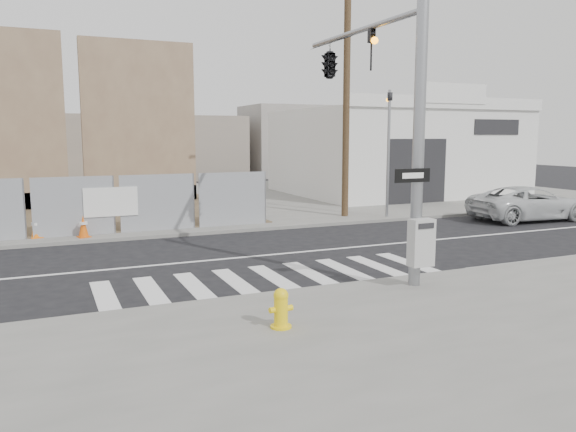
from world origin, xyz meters
name	(u,v)px	position (x,y,z in m)	size (l,w,h in m)	color
ground	(241,258)	(0.00, 0.00, 0.00)	(100.00, 100.00, 0.00)	black
sidewalk_far	(153,203)	(0.00, 14.00, 0.06)	(50.00, 20.00, 0.12)	slate
signal_pole	(355,85)	(2.49, -2.05, 4.78)	(0.96, 5.87, 7.00)	gray
far_signal_pole	(389,135)	(8.00, 4.60, 3.48)	(0.16, 0.20, 5.60)	gray
concrete_wall_right	(140,138)	(-0.50, 14.08, 3.38)	(5.50, 1.30, 8.00)	brown
auto_shop	(394,152)	(14.00, 12.97, 2.54)	(12.00, 10.20, 5.95)	silver
utility_pole_right	(346,93)	(6.50, 5.50, 5.20)	(1.60, 0.28, 10.00)	#4E3B24
fire_hydrant	(281,308)	(-1.39, -6.23, 0.47)	(0.44, 0.42, 0.71)	yellow
suv	(529,203)	(13.29, 2.09, 0.70)	(2.33, 5.05, 1.40)	silver
traffic_cone_c	(36,227)	(-5.40, 5.11, 0.47)	(0.43, 0.43, 0.73)	orange
traffic_cone_d	(83,227)	(-3.95, 4.58, 0.48)	(0.47, 0.47, 0.74)	#DB550B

